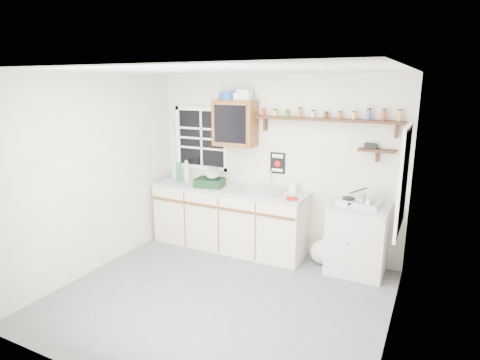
% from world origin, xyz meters
% --- Properties ---
extents(room, '(3.64, 3.24, 2.54)m').
position_xyz_m(room, '(0.00, 0.00, 1.25)').
color(room, '#545456').
rests_on(room, ground).
extents(main_cabinet, '(2.31, 0.63, 0.92)m').
position_xyz_m(main_cabinet, '(-0.58, 1.30, 0.46)').
color(main_cabinet, beige).
rests_on(main_cabinet, floor).
extents(right_cabinet, '(0.73, 0.57, 0.91)m').
position_xyz_m(right_cabinet, '(1.25, 1.32, 0.46)').
color(right_cabinet, silver).
rests_on(right_cabinet, floor).
extents(sink, '(0.52, 0.44, 0.29)m').
position_xyz_m(sink, '(-0.05, 1.30, 0.93)').
color(sink, silver).
rests_on(sink, main_cabinet).
extents(upper_cabinet, '(0.60, 0.32, 0.65)m').
position_xyz_m(upper_cabinet, '(-0.55, 1.44, 1.82)').
color(upper_cabinet, brown).
rests_on(upper_cabinet, wall_back).
extents(upper_cabinet_clutter, '(0.47, 0.24, 0.14)m').
position_xyz_m(upper_cabinet_clutter, '(-0.56, 1.44, 2.21)').
color(upper_cabinet_clutter, '#1841A0').
rests_on(upper_cabinet_clutter, upper_cabinet).
extents(spice_shelf, '(1.91, 0.18, 0.35)m').
position_xyz_m(spice_shelf, '(0.74, 1.51, 1.93)').
color(spice_shelf, black).
rests_on(spice_shelf, wall_back).
extents(secondary_shelf, '(0.45, 0.16, 0.24)m').
position_xyz_m(secondary_shelf, '(1.36, 1.52, 1.58)').
color(secondary_shelf, black).
rests_on(secondary_shelf, wall_back).
extents(warning_sign, '(0.22, 0.02, 0.30)m').
position_xyz_m(warning_sign, '(0.05, 1.59, 1.28)').
color(warning_sign, black).
rests_on(warning_sign, wall_back).
extents(window_back, '(0.93, 0.03, 0.98)m').
position_xyz_m(window_back, '(-1.20, 1.59, 1.55)').
color(window_back, black).
rests_on(window_back, wall_back).
extents(window_right, '(0.03, 0.78, 1.08)m').
position_xyz_m(window_right, '(1.79, 0.55, 1.45)').
color(window_right, black).
rests_on(window_right, wall_back).
extents(water_bottles, '(0.30, 0.16, 0.33)m').
position_xyz_m(water_bottles, '(-1.43, 1.33, 1.07)').
color(water_bottles, silver).
rests_on(water_bottles, main_cabinet).
extents(dish_rack, '(0.44, 0.36, 0.30)m').
position_xyz_m(dish_rack, '(-0.83, 1.22, 1.02)').
color(dish_rack, black).
rests_on(dish_rack, main_cabinet).
extents(soap_bottle, '(0.09, 0.10, 0.19)m').
position_xyz_m(soap_bottle, '(0.35, 1.44, 1.02)').
color(soap_bottle, silver).
rests_on(soap_bottle, main_cabinet).
extents(rag, '(0.18, 0.17, 0.02)m').
position_xyz_m(rag, '(0.44, 1.13, 0.93)').
color(rag, maroon).
rests_on(rag, main_cabinet).
extents(hotplate, '(0.54, 0.34, 0.07)m').
position_xyz_m(hotplate, '(1.24, 1.31, 0.94)').
color(hotplate, silver).
rests_on(hotplate, right_cabinet).
extents(saucepan, '(0.37, 0.28, 0.17)m').
position_xyz_m(saucepan, '(1.37, 1.31, 1.03)').
color(saucepan, silver).
rests_on(saucepan, hotplate).
extents(trash_bag, '(0.36, 0.33, 0.41)m').
position_xyz_m(trash_bag, '(0.80, 1.36, 0.18)').
color(trash_bag, silver).
rests_on(trash_bag, floor).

